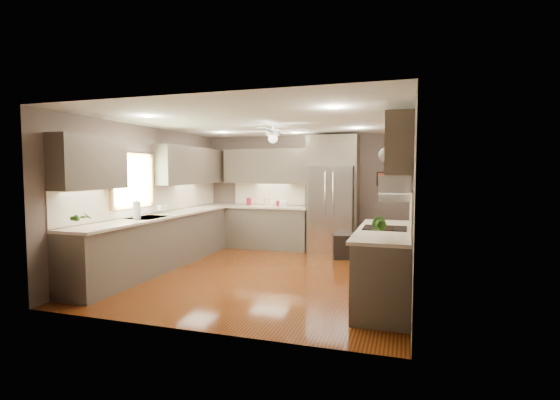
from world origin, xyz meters
The scene contains 27 objects.
floor centered at (0.00, 0.00, 0.00)m, with size 5.00×5.00×0.00m, color #4A1309.
ceiling centered at (0.00, 0.00, 2.50)m, with size 5.00×5.00×0.00m, color white.
wall_back centered at (0.00, 2.50, 1.25)m, with size 4.50×4.50×0.00m, color brown.
wall_front centered at (0.00, -2.50, 1.25)m, with size 4.50×4.50×0.00m, color brown.
wall_left centered at (-2.25, 0.00, 1.25)m, with size 5.00×5.00×0.00m, color brown.
wall_right centered at (2.25, 0.00, 1.25)m, with size 5.00×5.00×0.00m, color brown.
canister_a centered at (-1.22, 2.25, 1.02)m, with size 0.11×0.11×0.18m, color maroon.
canister_c centered at (-0.77, 2.21, 1.03)m, with size 0.12×0.12×0.20m, color beige.
canister_d centered at (-0.52, 2.20, 1.00)m, with size 0.08×0.08×0.13m, color maroon.
soap_bottle centered at (-2.07, 0.14, 1.05)m, with size 0.09×0.10×0.21m, color white.
potted_plant_left centered at (-1.96, -1.90, 1.09)m, with size 0.15×0.10×0.29m, color #2A5418.
potted_plant_right centered at (1.90, -1.60, 1.12)m, with size 0.20×0.16×0.36m, color #2A5418.
bowl centered at (-0.39, 2.17, 0.97)m, with size 0.22×0.22×0.05m, color beige.
left_run centered at (-1.95, 0.15, 0.48)m, with size 0.65×4.70×1.45m.
back_run centered at (-0.72, 2.20, 0.48)m, with size 1.85×0.65×1.45m.
uppers centered at (-0.74, 0.71, 1.87)m, with size 4.50×4.70×0.95m.
window centered at (-2.22, -0.50, 1.55)m, with size 0.05×1.12×0.92m.
sink centered at (-1.93, -0.50, 0.91)m, with size 0.50×0.70×0.32m.
refrigerator centered at (0.70, 2.16, 1.19)m, with size 1.06×0.75×2.45m.
right_run centered at (1.93, -0.80, 0.48)m, with size 0.70×2.20×1.45m.
microwave centered at (2.03, -0.55, 1.48)m, with size 0.43×0.55×0.34m.
ceiling_fan centered at (0.00, 0.30, 2.33)m, with size 1.18×1.18×0.32m.
recessed_lights centered at (-0.04, 0.40, 2.49)m, with size 2.84×3.14×0.01m.
wall_clock centered at (1.75, 2.48, 2.05)m, with size 0.30×0.03×0.30m.
framed_print centered at (1.75, 2.48, 1.55)m, with size 0.36×0.03×0.30m.
stool centered at (1.03, 1.64, 0.24)m, with size 0.52×0.52×0.49m.
paper_towel centered at (-1.96, -0.75, 1.08)m, with size 0.12×0.12×0.31m.
Camera 1 is at (2.17, -6.25, 1.70)m, focal length 26.00 mm.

